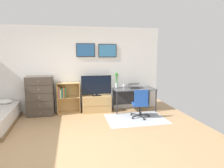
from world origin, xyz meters
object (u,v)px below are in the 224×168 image
bookshelf (66,96)px  computer_mouse (142,88)px  desk (133,92)px  bamboo_vase (117,79)px  tv_stand (97,104)px  laptop (134,86)px  wine_glass (124,85)px  office_chair (140,103)px  dresser (40,96)px  television (96,86)px

bookshelf → computer_mouse: bookshelf is taller
desk → computer_mouse: size_ratio=12.95×
bamboo_vase → computer_mouse: bearing=-17.4°
bookshelf → tv_stand: bookshelf is taller
laptop → bamboo_vase: 0.63m
tv_stand → computer_mouse: computer_mouse is taller
tv_stand → wine_glass: (0.85, -0.17, 0.61)m
desk → laptop: bearing=9.8°
tv_stand → office_chair: bearing=-37.9°
tv_stand → bamboo_vase: bamboo_vase is taller
dresser → tv_stand: 1.74m
tv_stand → television: bearing=-90.0°
desk → laptop: laptop is taller
office_chair → computer_mouse: office_chair is taller
desk → office_chair: bearing=-94.2°
desk → wine_glass: size_ratio=7.48×
bookshelf → wine_glass: bookshelf is taller
tv_stand → office_chair: office_chair is taller
tv_stand → television: television is taller
dresser → television: size_ratio=1.26×
dresser → desk: bearing=-0.4°
desk → office_chair: 0.88m
computer_mouse → bookshelf: bearing=175.5°
bookshelf → office_chair: size_ratio=1.12×
bamboo_vase → wine_glass: size_ratio=2.81×
laptop → wine_glass: 0.44m
television → desk: size_ratio=0.71×
dresser → wine_glass: (2.55, -0.16, 0.28)m
desk → laptop: size_ratio=3.60×
desk → computer_mouse: 0.32m
computer_mouse → wine_glass: 0.65m
wine_glass → tv_stand: bearing=168.5°
dresser → bookshelf: (0.76, 0.07, -0.05)m
office_chair → computer_mouse: (0.33, 0.76, 0.30)m
laptop → wine_glass: size_ratio=2.08×
desk → laptop: (0.04, 0.01, 0.19)m
tv_stand → laptop: (1.26, -0.03, 0.53)m
tv_stand → wine_glass: bearing=-11.5°
laptop → dresser: bearing=-179.1°
desk → bookshelf: bearing=177.6°
television → desk: television is taller
desk → computer_mouse: bearing=-20.7°
television → bamboo_vase: size_ratio=1.88×
desk → bamboo_vase: size_ratio=2.67×
dresser → tv_stand: bearing=0.5°
bookshelf → office_chair: (2.10, -0.96, -0.09)m
office_chair → wine_glass: (-0.31, 0.73, 0.42)m
bookshelf → tv_stand: size_ratio=1.06×
bookshelf → bamboo_vase: (1.63, 0.06, 0.47)m
wine_glass → office_chair: bearing=-67.0°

